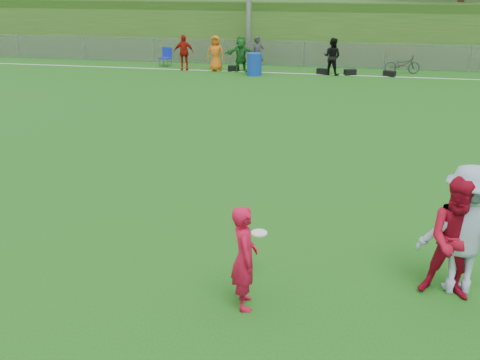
% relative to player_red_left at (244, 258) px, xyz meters
% --- Properties ---
extents(ground, '(120.00, 120.00, 0.00)m').
position_rel_player_red_left_xyz_m(ground, '(-0.83, 1.11, -0.79)').
color(ground, '#1A5C13').
rests_on(ground, ground).
extents(sideline_far, '(60.00, 0.10, 0.01)m').
position_rel_player_red_left_xyz_m(sideline_far, '(-0.83, 19.11, -0.79)').
color(sideline_far, white).
rests_on(sideline_far, ground).
extents(fence, '(58.00, 0.06, 1.30)m').
position_rel_player_red_left_xyz_m(fence, '(-0.83, 21.11, -0.15)').
color(fence, gray).
rests_on(fence, ground).
extents(berm, '(120.00, 18.00, 3.00)m').
position_rel_player_red_left_xyz_m(berm, '(-0.83, 32.11, 0.71)').
color(berm, '#1F4D15').
rests_on(berm, ground).
extents(spectator_row, '(8.23, 0.89, 1.69)m').
position_rel_player_red_left_xyz_m(spectator_row, '(-3.41, 19.11, 0.05)').
color(spectator_row, '#AA160B').
rests_on(spectator_row, ground).
extents(gear_bags, '(7.99, 0.47, 0.26)m').
position_rel_player_red_left_xyz_m(gear_bags, '(0.23, 19.21, -0.66)').
color(gear_bags, black).
rests_on(gear_bags, ground).
extents(player_red_left, '(0.53, 0.66, 1.59)m').
position_rel_player_red_left_xyz_m(player_red_left, '(0.00, 0.00, 0.00)').
color(player_red_left, red).
rests_on(player_red_left, ground).
extents(player_red_center, '(1.03, 0.86, 1.90)m').
position_rel_player_red_left_xyz_m(player_red_center, '(3.01, 0.82, 0.16)').
color(player_red_center, '#A50B23').
rests_on(player_red_center, ground).
extents(player_blue, '(1.39, 0.91, 2.03)m').
position_rel_player_red_left_xyz_m(player_blue, '(3.12, 1.03, 0.22)').
color(player_blue, '#92ABCB').
rests_on(player_blue, ground).
extents(frisbee, '(0.25, 0.25, 0.02)m').
position_rel_player_red_left_xyz_m(frisbee, '(0.09, 0.77, 0.01)').
color(frisbee, white).
rests_on(frisbee, ground).
extents(recycling_bin, '(0.86, 0.86, 1.03)m').
position_rel_player_red_left_xyz_m(recycling_bin, '(-2.92, 18.31, -0.28)').
color(recycling_bin, '#113BB9').
rests_on(recycling_bin, ground).
extents(camp_chair, '(0.57, 0.58, 0.93)m').
position_rel_player_red_left_xyz_m(camp_chair, '(-7.81, 19.93, -0.52)').
color(camp_chair, '#1023B7').
rests_on(camp_chair, ground).
extents(bicycle, '(1.69, 0.73, 0.86)m').
position_rel_player_red_left_xyz_m(bicycle, '(3.92, 20.11, -0.36)').
color(bicycle, '#2C2C2F').
rests_on(bicycle, ground).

